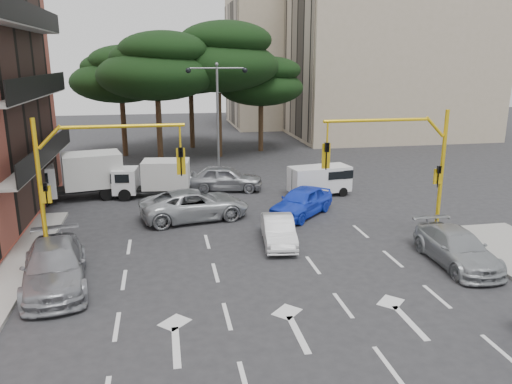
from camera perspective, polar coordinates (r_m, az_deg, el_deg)
ground at (r=20.25m, az=1.04°, el=-8.77°), size 120.00×120.00×0.00m
median_strip at (r=35.29m, az=-4.25°, el=1.71°), size 1.40×6.00×0.15m
apartment_beige_near at (r=55.50m, az=15.20°, el=15.73°), size 20.20×12.15×18.70m
apartment_beige_far at (r=64.36m, az=4.52°, el=15.13°), size 16.20×12.15×16.70m
pine_left_near at (r=40.10m, az=-11.26°, el=13.93°), size 9.15×9.15×10.23m
pine_center at (r=42.37m, az=-4.29°, el=15.15°), size 9.98×9.98×11.16m
pine_left_far at (r=44.22m, az=-15.18°, el=12.88°), size 8.32×8.32×9.30m
pine_right at (r=45.02m, az=0.65°, el=12.53°), size 7.49×7.49×8.37m
pine_back at (r=47.18m, az=-7.48°, el=14.20°), size 9.15×9.15×10.23m
signal_mast_right at (r=23.15m, az=16.80°, el=3.71°), size 5.79×0.37×6.00m
signal_mast_left at (r=20.80m, az=-18.79°, el=2.33°), size 5.79×0.37×6.00m
street_lamp_center at (r=34.46m, az=-4.43°, el=10.41°), size 4.16×0.36×7.77m
car_white_hatch at (r=22.63m, az=2.58°, el=-4.44°), size 1.80×3.99×1.27m
car_blue_compact at (r=26.76m, az=5.21°, el=-1.09°), size 4.49×4.49×1.54m
car_silver_wagon at (r=19.92m, az=-22.02°, el=-7.88°), size 3.02×5.70×1.58m
car_silver_cross_a at (r=26.24m, az=-7.01°, el=-1.44°), size 6.01×3.57×1.57m
car_silver_cross_b at (r=31.81m, az=-3.56°, el=1.61°), size 5.02×2.78×1.62m
car_silver_parked at (r=22.03m, az=21.97°, el=-5.93°), size 2.11×4.88×1.40m
van_white at (r=30.87m, az=7.26°, el=1.31°), size 3.89×2.20×1.84m
box_truck_a at (r=31.53m, az=-19.95°, el=1.64°), size 5.90×3.45×2.72m
box_truck_b at (r=30.80m, az=-11.74°, el=1.49°), size 4.78×2.45×2.26m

